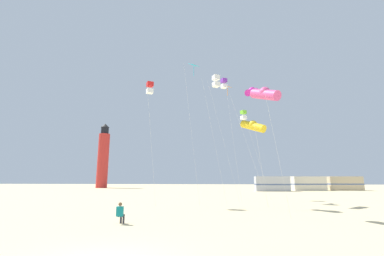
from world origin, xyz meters
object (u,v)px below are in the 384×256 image
kite_box_lime (244,115)px  kite_box_scarlet (150,88)px  kite_diamond_cyan (194,72)px  kite_box_violet (224,84)px  kite_tube_rainbow (265,94)px  rv_van_tan (345,183)px  kite_box_white (216,81)px  lighthouse_distant (103,157)px  kite_tube_gold (253,126)px  rv_van_silver (272,184)px  kite_flyer_standing (120,212)px  kite_tube_magenta (252,92)px  kite_diamond_orange (228,92)px  rv_van_cream (308,183)px

kite_box_lime → kite_box_scarlet: size_ratio=0.92×
kite_diamond_cyan → kite_box_violet: size_ratio=1.01×
kite_tube_rainbow → rv_van_tan: (22.87, 39.56, -6.77)m
kite_box_white → rv_van_tan: kite_box_white is taller
kite_box_violet → lighthouse_distant: size_ratio=0.84×
kite_tube_gold → kite_tube_rainbow: 5.54m
kite_diamond_cyan → kite_box_violet: 5.42m
kite_tube_gold → rv_van_silver: (7.45, 29.57, -5.61)m
kite_box_scarlet → lighthouse_distant: (-22.93, 41.88, -3.39)m
kite_diamond_cyan → kite_box_scarlet: 4.81m
kite_box_white → lighthouse_distant: (-29.46, 41.76, -3.91)m
kite_flyer_standing → kite_diamond_cyan: size_ratio=0.08×
kite_box_white → rv_van_tan: size_ratio=1.91×
kite_box_scarlet → kite_box_violet: 9.49m
kite_tube_gold → kite_tube_magenta: kite_tube_magenta is taller
lighthouse_distant → rv_van_tan: (55.62, -8.85, -6.45)m
kite_diamond_orange → kite_box_white: 6.37m
lighthouse_distant → kite_flyer_standing: bearing=-65.0°
kite_flyer_standing → kite_box_violet: bearing=-107.8°
kite_tube_gold → rv_van_silver: bearing=75.9°
lighthouse_distant → kite_box_white: bearing=-54.8°
kite_tube_rainbow → rv_van_silver: kite_tube_rainbow is taller
kite_tube_rainbow → kite_box_scarlet: (-9.82, 6.53, 3.07)m
kite_tube_rainbow → kite_box_scarlet: 12.19m
kite_tube_rainbow → kite_diamond_orange: size_ratio=0.65×
kite_diamond_cyan → kite_tube_rainbow: (5.57, -7.57, -5.06)m
kite_flyer_standing → kite_tube_magenta: (9.18, 12.18, 10.77)m
kite_diamond_cyan → lighthouse_distant: lighthouse_distant is taller
kite_diamond_orange → rv_van_silver: (9.16, 22.23, -11.33)m
kite_diamond_orange → rv_van_cream: bearing=56.0°
kite_box_violet → rv_van_cream: (17.47, 26.08, -12.05)m
kite_diamond_cyan → kite_box_scarlet: bearing=-166.2°
kite_diamond_orange → kite_box_violet: kite_box_violet is taller
kite_box_lime → rv_van_tan: kite_box_lime is taller
kite_tube_gold → kite_tube_magenta: 5.72m
kite_box_scarlet → kite_tube_magenta: (10.31, 2.52, 0.16)m
rv_van_silver → rv_van_cream: bearing=19.7°
kite_diamond_cyan → kite_tube_magenta: (6.06, 1.48, -1.84)m
kite_tube_magenta → rv_van_cream: (14.67, 28.92, -10.00)m
kite_flyer_standing → kite_box_lime: bearing=-110.8°
rv_van_tan → rv_van_cream: bearing=-167.4°
kite_diamond_cyan → rv_van_cream: kite_diamond_cyan is taller
kite_tube_magenta → kite_box_white: kite_box_white is taller
kite_box_scarlet → lighthouse_distant: bearing=118.7°
rv_van_tan → kite_box_lime: bearing=-131.8°
kite_tube_rainbow → lighthouse_distant: (-32.75, 48.41, -0.33)m
kite_tube_rainbow → kite_box_lime: bearing=89.3°
kite_tube_magenta → kite_tube_gold: bearing=-99.3°
kite_box_scarlet → rv_van_silver: size_ratio=1.82×
kite_box_lime → lighthouse_distant: size_ratio=0.65×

